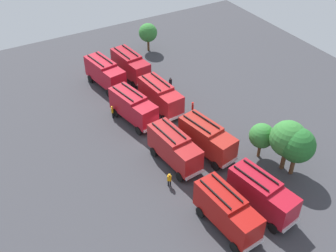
{
  "coord_description": "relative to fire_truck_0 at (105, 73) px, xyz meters",
  "views": [
    {
      "loc": [
        33.73,
        -19.37,
        31.09
      ],
      "look_at": [
        0.0,
        0.0,
        1.4
      ],
      "focal_mm": 44.03,
      "sensor_mm": 36.0,
      "label": 1
    }
  ],
  "objects": [
    {
      "name": "fire_truck_2",
      "position": [
        18.76,
        0.19,
        0.0
      ],
      "size": [
        7.4,
        3.33,
        3.88
      ],
      "rotation": [
        0.0,
        0.0,
        0.1
      ],
      "color": "maroon",
      "rests_on": "ground"
    },
    {
      "name": "firefighter_0",
      "position": [
        21.6,
        -2.08,
        -1.27
      ],
      "size": [
        0.46,
        0.47,
        1.59
      ],
      "rotation": [
        0.0,
        0.0,
        5.55
      ],
      "color": "black",
      "rests_on": "ground"
    },
    {
      "name": "tree_3",
      "position": [
        26.51,
        10.27,
        1.75
      ],
      "size": [
        3.74,
        3.74,
        5.8
      ],
      "color": "brown",
      "rests_on": "ground"
    },
    {
      "name": "fire_truck_4",
      "position": [
        -0.23,
        4.05,
        0.0
      ],
      "size": [
        7.42,
        3.38,
        3.88
      ],
      "rotation": [
        0.0,
        0.0,
        0.11
      ],
      "color": "maroon",
      "rests_on": "ground"
    },
    {
      "name": "traffic_cone_1",
      "position": [
        7.52,
        6.76,
        -1.79
      ],
      "size": [
        0.51,
        0.51,
        0.73
      ],
      "primitive_type": "cone",
      "color": "#F2600C",
      "rests_on": "ground"
    },
    {
      "name": "fire_truck_0",
      "position": [
        0.0,
        0.0,
        0.0
      ],
      "size": [
        7.5,
        3.67,
        3.88
      ],
      "rotation": [
        0.0,
        0.0,
        0.16
      ],
      "color": "#AE1222",
      "rests_on": "ground"
    },
    {
      "name": "tree_1",
      "position": [
        22.6,
        9.02,
        0.77
      ],
      "size": [
        2.8,
        2.8,
        4.35
      ],
      "color": "brown",
      "rests_on": "ground"
    },
    {
      "name": "traffic_cone_2",
      "position": [
        14.66,
        0.67,
        -1.83
      ],
      "size": [
        0.45,
        0.45,
        0.65
      ],
      "primitive_type": "cone",
      "color": "#F2600C",
      "rests_on": "ground"
    },
    {
      "name": "ground_plane",
      "position": [
        14.22,
        2.01,
        -2.15
      ],
      "size": [
        66.06,
        66.06,
        0.0
      ],
      "primitive_type": "plane",
      "color": "#38383D"
    },
    {
      "name": "tree_2",
      "position": [
        25.39,
        10.01,
        1.92
      ],
      "size": [
        3.9,
        3.9,
        6.05
      ],
      "color": "brown",
      "rests_on": "ground"
    },
    {
      "name": "firefighter_3",
      "position": [
        7.46,
        -2.27,
        -1.25
      ],
      "size": [
        0.48,
        0.38,
        1.63
      ],
      "rotation": [
        0.0,
        0.0,
        1.17
      ],
      "color": "black",
      "rests_on": "ground"
    },
    {
      "name": "firefighter_1",
      "position": [
        12.03,
        6.88,
        -1.12
      ],
      "size": [
        0.48,
        0.42,
        1.82
      ],
      "rotation": [
        0.0,
        0.0,
        1.04
      ],
      "color": "black",
      "rests_on": "ground"
    },
    {
      "name": "fire_truck_5",
      "position": [
        9.06,
        3.84,
        0.0
      ],
      "size": [
        7.39,
        3.27,
        3.88
      ],
      "rotation": [
        0.0,
        0.0,
        0.09
      ],
      "color": "#AF1B22",
      "rests_on": "ground"
    },
    {
      "name": "fire_truck_6",
      "position": [
        19.16,
        4.19,
        0.0
      ],
      "size": [
        7.52,
        3.79,
        3.88
      ],
      "rotation": [
        0.0,
        0.0,
        0.18
      ],
      "color": "#A5221B",
      "rests_on": "ground"
    },
    {
      "name": "fire_truck_7",
      "position": [
        28.76,
        4.0,
        0.0
      ],
      "size": [
        7.5,
        3.69,
        3.88
      ],
      "rotation": [
        0.0,
        0.0,
        0.16
      ],
      "color": "#A91323",
      "rests_on": "ground"
    },
    {
      "name": "firefighter_2",
      "position": [
        5.1,
        7.64,
        -1.23
      ],
      "size": [
        0.45,
        0.48,
        1.65
      ],
      "rotation": [
        0.0,
        0.0,
        2.48
      ],
      "color": "black",
      "rests_on": "ground"
    },
    {
      "name": "fire_truck_1",
      "position": [
        9.5,
        -0.26,
        0.0
      ],
      "size": [
        7.53,
        3.81,
        3.88
      ],
      "rotation": [
        0.0,
        0.0,
        0.19
      ],
      "color": "#AC1220",
      "rests_on": "ground"
    },
    {
      "name": "fire_truck_3",
      "position": [
        28.79,
        -0.14,
        0.0
      ],
      "size": [
        7.38,
        3.24,
        3.88
      ],
      "rotation": [
        0.0,
        0.0,
        0.08
      ],
      "color": "#A3120F",
      "rests_on": "ground"
    },
    {
      "name": "traffic_cone_0",
      "position": [
        24.09,
        6.03,
        -1.84
      ],
      "size": [
        0.44,
        0.44,
        0.63
      ],
      "primitive_type": "cone",
      "color": "#F2600C",
      "rests_on": "ground"
    },
    {
      "name": "tree_0",
      "position": [
        -6.78,
        10.37,
        0.93
      ],
      "size": [
        2.96,
        2.96,
        4.59
      ],
      "color": "brown",
      "rests_on": "ground"
    }
  ]
}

